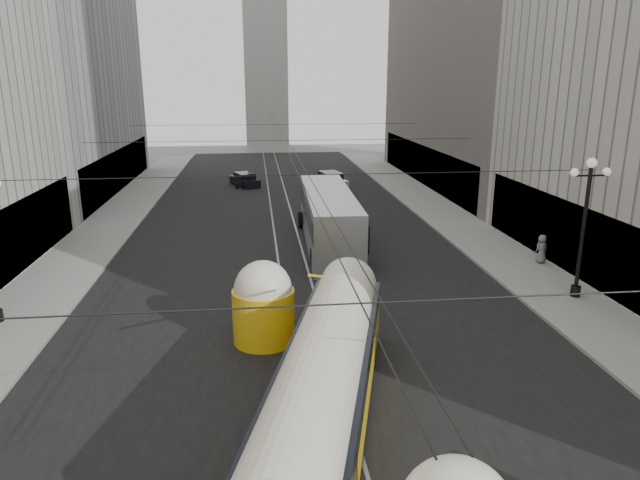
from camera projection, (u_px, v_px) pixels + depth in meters
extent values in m
cube|color=black|center=(285.00, 229.00, 38.79)|extent=(20.00, 85.00, 0.02)
cube|color=gray|center=(115.00, 220.00, 40.82)|extent=(4.00, 72.00, 0.15)
cube|color=gray|center=(440.00, 212.00, 43.42)|extent=(4.00, 72.00, 0.15)
cube|color=gray|center=(274.00, 229.00, 38.71)|extent=(0.12, 85.00, 0.04)
cube|color=gray|center=(296.00, 228.00, 38.87)|extent=(0.12, 85.00, 0.04)
cube|color=black|center=(14.00, 240.00, 28.60)|extent=(0.10, 18.00, 3.60)
cube|color=#999999|center=(33.00, 28.00, 47.67)|extent=(12.00, 28.00, 28.00)
cube|color=black|center=(120.00, 169.00, 51.56)|extent=(0.10, 25.20, 3.60)
cube|color=black|center=(564.00, 234.00, 29.73)|extent=(0.10, 18.00, 3.60)
cube|color=#514C47|center=(494.00, 8.00, 51.47)|extent=(12.00, 32.00, 32.00)
cube|color=black|center=(422.00, 164.00, 54.60)|extent=(0.10, 28.80, 3.60)
cube|color=#B2AFA8|center=(266.00, 64.00, 80.99)|extent=(6.00, 6.00, 24.00)
cylinder|color=black|center=(583.00, 233.00, 25.43)|extent=(0.18, 0.18, 6.00)
cylinder|color=black|center=(575.00, 291.00, 26.18)|extent=(0.44, 0.44, 0.50)
cylinder|color=black|center=(590.00, 176.00, 24.73)|extent=(1.60, 0.08, 0.08)
sphere|color=white|center=(592.00, 163.00, 24.58)|extent=(0.44, 0.44, 0.44)
sphere|color=white|center=(574.00, 172.00, 24.61)|extent=(0.36, 0.36, 0.36)
sphere|color=white|center=(607.00, 172.00, 24.77)|extent=(0.36, 0.36, 0.36)
cylinder|color=black|center=(366.00, 303.00, 9.90)|extent=(25.00, 0.03, 0.03)
cylinder|color=black|center=(301.00, 175.00, 23.30)|extent=(25.00, 0.03, 0.03)
cylinder|color=black|center=(284.00, 141.00, 36.69)|extent=(25.00, 0.03, 0.03)
cylinder|color=black|center=(275.00, 124.00, 50.09)|extent=(25.00, 0.03, 0.03)
cylinder|color=black|center=(281.00, 138.00, 40.57)|extent=(0.03, 72.00, 0.03)
cylinder|color=black|center=(286.00, 138.00, 40.62)|extent=(0.03, 72.00, 0.03)
cube|color=gold|center=(325.00, 401.00, 16.19)|extent=(5.62, 12.95, 1.55)
cube|color=black|center=(325.00, 423.00, 16.38)|extent=(5.52, 12.58, 0.27)
cube|color=black|center=(326.00, 369.00, 15.91)|extent=(5.59, 12.77, 0.78)
cylinder|color=silver|center=(326.00, 360.00, 15.84)|extent=(5.30, 12.69, 2.10)
cylinder|color=gold|center=(264.00, 316.00, 21.79)|extent=(2.37, 2.37, 2.10)
sphere|color=silver|center=(263.00, 289.00, 21.49)|extent=(2.19, 2.19, 2.19)
cube|color=#AAADB0|center=(328.00, 218.00, 34.60)|extent=(3.12, 13.09, 3.25)
cube|color=black|center=(328.00, 209.00, 34.45)|extent=(3.12, 12.63, 1.19)
cube|color=black|center=(345.00, 240.00, 28.32)|extent=(2.49, 0.18, 1.52)
cylinder|color=black|center=(314.00, 258.00, 30.59)|extent=(0.30, 1.08, 1.08)
cylinder|color=black|center=(363.00, 256.00, 30.89)|extent=(0.30, 1.08, 1.08)
cylinder|color=black|center=(301.00, 220.00, 38.93)|extent=(0.30, 1.08, 1.08)
cylinder|color=black|center=(340.00, 219.00, 39.22)|extent=(0.30, 1.08, 1.08)
cube|color=#BDBDBD|center=(331.00, 182.00, 53.62)|extent=(2.87, 4.93, 0.82)
cube|color=black|center=(331.00, 176.00, 53.46)|extent=(2.19, 2.85, 0.78)
cylinder|color=black|center=(323.00, 187.00, 52.06)|extent=(0.22, 0.66, 0.66)
cylinder|color=black|center=(342.00, 187.00, 52.25)|extent=(0.22, 0.66, 0.66)
cylinder|color=black|center=(320.00, 181.00, 55.08)|extent=(0.22, 0.66, 0.66)
cylinder|color=black|center=(337.00, 181.00, 55.26)|extent=(0.22, 0.66, 0.66)
cube|color=black|center=(245.00, 181.00, 54.45)|extent=(3.03, 4.30, 0.70)
cube|color=black|center=(245.00, 176.00, 54.31)|extent=(2.17, 2.57, 0.67)
cylinder|color=black|center=(237.00, 186.00, 53.11)|extent=(0.22, 0.57, 0.57)
cylinder|color=black|center=(253.00, 185.00, 53.27)|extent=(0.22, 0.57, 0.57)
cylinder|color=black|center=(238.00, 181.00, 55.70)|extent=(0.22, 0.57, 0.57)
cylinder|color=black|center=(253.00, 180.00, 55.86)|extent=(0.22, 0.57, 0.57)
imported|color=slate|center=(542.00, 249.00, 30.86)|extent=(0.87, 0.68, 1.57)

